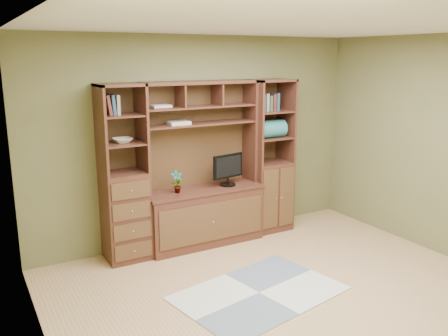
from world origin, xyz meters
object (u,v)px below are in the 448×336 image
center_hutch (203,165)px  right_tower (269,156)px  left_tower (124,174)px  monitor (228,164)px

center_hutch → right_tower: same height
center_hutch → right_tower: bearing=2.2°
left_tower → monitor: (1.33, -0.07, -0.02)m
left_tower → center_hutch: bearing=-2.3°
left_tower → right_tower: 2.02m
center_hutch → monitor: center_hutch is taller
right_tower → left_tower: bearing=180.0°
left_tower → right_tower: same height
center_hutch → left_tower: (-1.00, 0.04, 0.00)m
center_hutch → left_tower: bearing=177.7°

